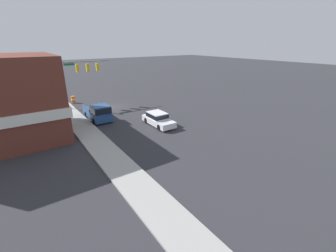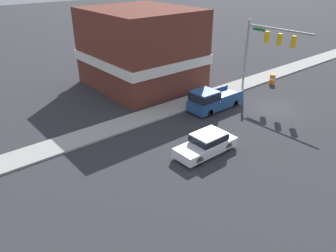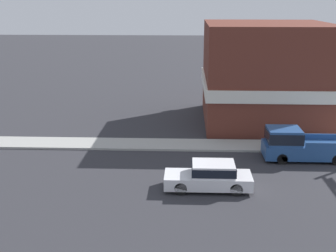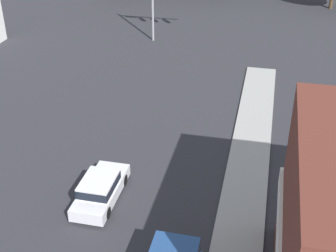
% 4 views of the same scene
% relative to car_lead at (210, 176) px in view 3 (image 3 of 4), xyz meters
% --- Properties ---
extents(car_lead, '(1.79, 4.54, 1.45)m').
position_rel_car_lead_xyz_m(car_lead, '(0.00, 0.00, 0.00)').
color(car_lead, black).
rests_on(car_lead, ground).
extents(pickup_truck_parked, '(2.02, 5.27, 1.98)m').
position_rel_car_lead_xyz_m(pickup_truck_parked, '(4.92, -5.59, 0.21)').
color(pickup_truck_parked, black).
rests_on(pickup_truck_parked, ground).
extents(corner_brick_building, '(10.94, 9.79, 7.81)m').
position_rel_car_lead_xyz_m(corner_brick_building, '(14.36, -4.92, 3.05)').
color(corner_brick_building, brown).
rests_on(corner_brick_building, ground).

